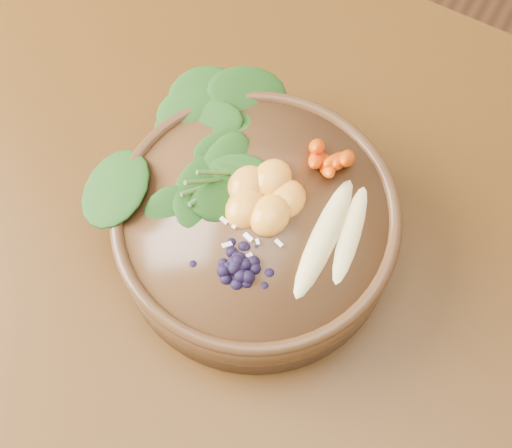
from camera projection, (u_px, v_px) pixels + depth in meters
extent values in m
cylinder|color=#331C0C|center=(64.00, 69.00, 1.25)|extent=(0.07, 0.07, 0.71)
cube|color=#4B2C0D|center=(384.00, 431.00, 0.62)|extent=(1.60, 0.90, 0.04)
cylinder|color=#4E3019|center=(256.00, 229.00, 0.65)|extent=(0.29, 0.29, 0.07)
ellipsoid|color=#E0CC84|center=(352.00, 229.00, 0.60)|extent=(0.05, 0.13, 0.02)
ellipsoid|color=#E0CC84|center=(326.00, 230.00, 0.59)|extent=(0.03, 0.13, 0.02)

